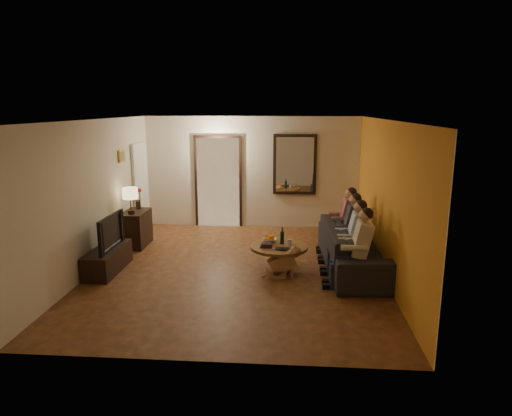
# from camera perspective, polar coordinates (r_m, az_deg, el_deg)

# --- Properties ---
(floor) EXTENTS (5.00, 6.00, 0.01)m
(floor) POSITION_cam_1_polar(r_m,az_deg,el_deg) (8.14, -2.29, -7.66)
(floor) COLOR #3F2710
(floor) RESTS_ON ground
(ceiling) EXTENTS (5.00, 6.00, 0.01)m
(ceiling) POSITION_cam_1_polar(r_m,az_deg,el_deg) (7.64, -2.46, 10.96)
(ceiling) COLOR white
(ceiling) RESTS_ON back_wall
(back_wall) EXTENTS (5.00, 0.02, 2.60)m
(back_wall) POSITION_cam_1_polar(r_m,az_deg,el_deg) (10.73, -0.51, 4.46)
(back_wall) COLOR beige
(back_wall) RESTS_ON floor
(front_wall) EXTENTS (5.00, 0.02, 2.60)m
(front_wall) POSITION_cam_1_polar(r_m,az_deg,el_deg) (4.91, -6.44, -5.46)
(front_wall) COLOR beige
(front_wall) RESTS_ON floor
(left_wall) EXTENTS (0.02, 6.00, 2.60)m
(left_wall) POSITION_cam_1_polar(r_m,az_deg,el_deg) (8.45, -19.47, 1.53)
(left_wall) COLOR beige
(left_wall) RESTS_ON floor
(right_wall) EXTENTS (0.02, 6.00, 2.60)m
(right_wall) POSITION_cam_1_polar(r_m,az_deg,el_deg) (7.90, 15.95, 1.03)
(right_wall) COLOR beige
(right_wall) RESTS_ON floor
(orange_accent) EXTENTS (0.01, 6.00, 2.60)m
(orange_accent) POSITION_cam_1_polar(r_m,az_deg,el_deg) (7.90, 15.88, 1.04)
(orange_accent) COLOR orange
(orange_accent) RESTS_ON right_wall
(kitchen_doorway) EXTENTS (1.00, 0.06, 2.10)m
(kitchen_doorway) POSITION_cam_1_polar(r_m,az_deg,el_deg) (10.85, -4.74, 3.17)
(kitchen_doorway) COLOR #FFE0A5
(kitchen_doorway) RESTS_ON floor
(door_trim) EXTENTS (1.12, 0.04, 2.22)m
(door_trim) POSITION_cam_1_polar(r_m,az_deg,el_deg) (10.84, -4.75, 3.16)
(door_trim) COLOR black
(door_trim) RESTS_ON floor
(fridge_glimpse) EXTENTS (0.45, 0.03, 1.70)m
(fridge_glimpse) POSITION_cam_1_polar(r_m,az_deg,el_deg) (10.84, -3.41, 2.38)
(fridge_glimpse) COLOR silver
(fridge_glimpse) RESTS_ON floor
(mirror_frame) EXTENTS (1.00, 0.05, 1.40)m
(mirror_frame) POSITION_cam_1_polar(r_m,az_deg,el_deg) (10.63, 4.87, 5.43)
(mirror_frame) COLOR black
(mirror_frame) RESTS_ON back_wall
(mirror_glass) EXTENTS (0.86, 0.02, 1.26)m
(mirror_glass) POSITION_cam_1_polar(r_m,az_deg,el_deg) (10.60, 4.87, 5.41)
(mirror_glass) COLOR white
(mirror_glass) RESTS_ON back_wall
(white_door) EXTENTS (0.06, 0.85, 2.04)m
(white_door) POSITION_cam_1_polar(r_m,az_deg,el_deg) (10.59, -14.23, 2.44)
(white_door) COLOR white
(white_door) RESTS_ON floor
(framed_art) EXTENTS (0.03, 0.28, 0.24)m
(framed_art) POSITION_cam_1_polar(r_m,az_deg,el_deg) (9.55, -16.44, 6.27)
(framed_art) COLOR #B28C33
(framed_art) RESTS_ON left_wall
(art_canvas) EXTENTS (0.01, 0.22, 0.18)m
(art_canvas) POSITION_cam_1_polar(r_m,az_deg,el_deg) (9.55, -16.35, 6.27)
(art_canvas) COLOR brown
(art_canvas) RESTS_ON left_wall
(dresser) EXTENTS (0.45, 0.81, 0.72)m
(dresser) POSITION_cam_1_polar(r_m,az_deg,el_deg) (9.70, -14.77, -2.50)
(dresser) COLOR black
(dresser) RESTS_ON floor
(table_lamp) EXTENTS (0.30, 0.30, 0.54)m
(table_lamp) POSITION_cam_1_polar(r_m,az_deg,el_deg) (9.36, -15.42, 0.89)
(table_lamp) COLOR beige
(table_lamp) RESTS_ON dresser
(flower_vase) EXTENTS (0.14, 0.14, 0.44)m
(flower_vase) POSITION_cam_1_polar(r_m,az_deg,el_deg) (9.77, -14.55, 1.13)
(flower_vase) COLOR #AF1220
(flower_vase) RESTS_ON dresser
(tv_stand) EXTENTS (0.45, 1.24, 0.41)m
(tv_stand) POSITION_cam_1_polar(r_m,az_deg,el_deg) (8.39, -18.05, -6.17)
(tv_stand) COLOR black
(tv_stand) RESTS_ON floor
(tv) EXTENTS (1.04, 0.14, 0.60)m
(tv) POSITION_cam_1_polar(r_m,az_deg,el_deg) (8.25, -18.29, -2.85)
(tv) COLOR black
(tv) RESTS_ON tv_stand
(sofa) EXTENTS (2.66, 1.15, 0.76)m
(sofa) POSITION_cam_1_polar(r_m,az_deg,el_deg) (8.26, 12.30, -4.86)
(sofa) COLOR black
(sofa) RESTS_ON floor
(person_a) EXTENTS (0.60, 0.40, 1.20)m
(person_a) POSITION_cam_1_polar(r_m,az_deg,el_deg) (7.33, 12.55, -5.33)
(person_a) COLOR tan
(person_a) RESTS_ON sofa
(person_b) EXTENTS (0.60, 0.40, 1.20)m
(person_b) POSITION_cam_1_polar(r_m,az_deg,el_deg) (7.89, 11.95, -4.00)
(person_b) COLOR tan
(person_b) RESTS_ON sofa
(person_c) EXTENTS (0.60, 0.40, 1.20)m
(person_c) POSITION_cam_1_polar(r_m,az_deg,el_deg) (8.47, 11.43, -2.84)
(person_c) COLOR tan
(person_c) RESTS_ON sofa
(person_d) EXTENTS (0.60, 0.40, 1.20)m
(person_d) POSITION_cam_1_polar(r_m,az_deg,el_deg) (9.04, 10.98, -1.83)
(person_d) COLOR tan
(person_d) RESTS_ON sofa
(dog) EXTENTS (0.60, 0.37, 0.56)m
(dog) POSITION_cam_1_polar(r_m,az_deg,el_deg) (7.69, 3.31, -6.68)
(dog) COLOR #A46D4C
(dog) RESTS_ON floor
(coffee_table) EXTENTS (1.19, 1.19, 0.45)m
(coffee_table) POSITION_cam_1_polar(r_m,az_deg,el_deg) (8.03, 2.88, -6.24)
(coffee_table) COLOR brown
(coffee_table) RESTS_ON floor
(bowl) EXTENTS (0.26, 0.26, 0.06)m
(bowl) POSITION_cam_1_polar(r_m,az_deg,el_deg) (8.17, 1.68, -4.01)
(bowl) COLOR white
(bowl) RESTS_ON coffee_table
(oranges) EXTENTS (0.20, 0.20, 0.08)m
(oranges) POSITION_cam_1_polar(r_m,az_deg,el_deg) (8.15, 1.68, -3.55)
(oranges) COLOR orange
(oranges) RESTS_ON bowl
(wine_bottle) EXTENTS (0.07, 0.07, 0.31)m
(wine_bottle) POSITION_cam_1_polar(r_m,az_deg,el_deg) (8.02, 3.29, -3.44)
(wine_bottle) COLOR black
(wine_bottle) RESTS_ON coffee_table
(wine_glass) EXTENTS (0.06, 0.06, 0.10)m
(wine_glass) POSITION_cam_1_polar(r_m,az_deg,el_deg) (8.00, 4.21, -4.28)
(wine_glass) COLOR silver
(wine_glass) RESTS_ON coffee_table
(book_stack) EXTENTS (0.20, 0.15, 0.07)m
(book_stack) POSITION_cam_1_polar(r_m,az_deg,el_deg) (7.87, 1.28, -4.65)
(book_stack) COLOR black
(book_stack) RESTS_ON coffee_table
(laptop) EXTENTS (0.34, 0.24, 0.03)m
(laptop) POSITION_cam_1_polar(r_m,az_deg,el_deg) (7.69, 3.59, -5.25)
(laptop) COLOR black
(laptop) RESTS_ON coffee_table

